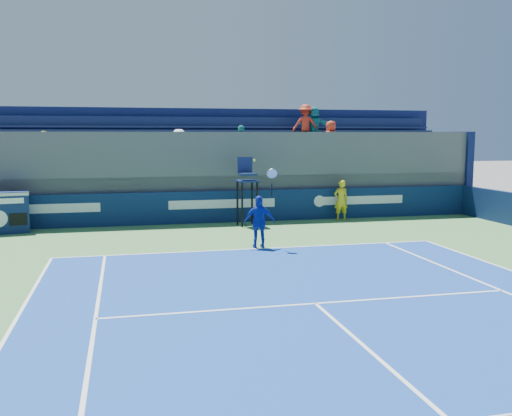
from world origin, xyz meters
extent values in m
imported|color=yellow|center=(4.53, 16.60, 0.78)|extent=(0.57, 0.38, 1.54)
cube|color=white|center=(0.00, 11.88, 0.02)|extent=(10.97, 0.07, 0.00)
cube|color=white|center=(0.00, 6.40, 0.02)|extent=(8.23, 0.07, 0.00)
cube|color=#0C1D46|center=(0.00, 17.10, 0.60)|extent=(20.40, 0.20, 1.20)
cube|color=white|center=(-6.00, 17.00, 0.72)|extent=(3.20, 0.01, 0.32)
cube|color=white|center=(0.00, 17.00, 0.72)|extent=(4.00, 0.01, 0.32)
cube|color=white|center=(5.50, 17.00, 0.72)|extent=(3.60, 0.01, 0.32)
cylinder|color=white|center=(3.80, 16.99, 0.72)|extent=(0.44, 0.01, 0.44)
cube|color=#0F1E4C|center=(-7.35, 16.43, 0.70)|extent=(1.40, 0.90, 1.40)
cube|color=silver|center=(-7.35, 16.43, 1.33)|extent=(1.42, 0.92, 0.10)
cube|color=black|center=(-6.99, 16.12, 0.50)|extent=(0.55, 0.11, 0.40)
cube|color=white|center=(-7.29, 16.07, 1.12)|extent=(0.99, 0.17, 0.18)
cylinder|color=black|center=(0.49, 15.79, 0.80)|extent=(0.08, 0.08, 1.60)
cylinder|color=black|center=(1.05, 15.84, 0.80)|extent=(0.08, 0.08, 1.60)
cylinder|color=black|center=(0.43, 16.34, 0.80)|extent=(0.08, 0.08, 1.60)
cylinder|color=black|center=(0.99, 16.40, 0.80)|extent=(0.08, 0.08, 1.60)
cube|color=#101D51|center=(0.74, 16.09, 1.63)|extent=(0.77, 0.77, 0.06)
cube|color=#14224B|center=(0.75, 15.99, 1.88)|extent=(0.59, 0.51, 0.08)
cube|color=#141B4D|center=(0.71, 16.35, 2.18)|extent=(0.55, 0.12, 0.60)
imported|color=#132A9E|center=(0.22, 12.02, 0.77)|extent=(0.93, 0.46, 1.52)
cylinder|color=black|center=(0.56, 11.91, 1.70)|extent=(0.06, 0.16, 0.39)
torus|color=#B8B8BD|center=(0.54, 11.84, 2.18)|extent=(0.31, 0.17, 0.29)
cylinder|color=silver|center=(0.54, 11.84, 2.18)|extent=(0.26, 0.13, 0.24)
sphere|color=#CEE332|center=(0.06, 11.95, 2.55)|extent=(0.07, 0.07, 0.07)
cube|color=#4D4D52|center=(0.00, 19.00, 1.69)|extent=(20.40, 3.60, 3.38)
cube|color=#4D4D52|center=(0.00, 17.65, 1.48)|extent=(20.40, 0.90, 0.55)
cube|color=#121E43|center=(0.00, 17.55, 1.95)|extent=(20.00, 0.45, 0.08)
cube|color=#121E43|center=(0.00, 17.80, 2.15)|extent=(20.00, 0.06, 0.45)
cube|color=#4D4D52|center=(0.00, 18.55, 2.02)|extent=(20.40, 0.90, 0.55)
cube|color=#121E43|center=(0.00, 18.45, 2.50)|extent=(20.00, 0.45, 0.08)
cube|color=#121E43|center=(0.00, 18.70, 2.70)|extent=(20.00, 0.06, 0.45)
cube|color=#4D4D52|center=(0.00, 19.45, 2.58)|extent=(20.40, 0.90, 0.55)
cube|color=#121E43|center=(0.00, 19.35, 3.05)|extent=(20.00, 0.45, 0.08)
cube|color=#121E43|center=(0.00, 19.60, 3.25)|extent=(20.00, 0.06, 0.45)
cube|color=#4D4D52|center=(0.00, 20.35, 3.13)|extent=(20.40, 0.90, 0.55)
cube|color=#121E43|center=(0.00, 20.25, 3.60)|extent=(20.00, 0.45, 0.08)
cube|color=#121E43|center=(0.00, 20.50, 3.80)|extent=(20.00, 0.06, 0.45)
cube|color=#0C1647|center=(0.00, 20.95, 2.20)|extent=(20.80, 0.30, 4.40)
cube|color=#0C1647|center=(10.35, 19.00, 1.70)|extent=(0.30, 3.90, 3.40)
imported|color=gold|center=(-6.28, 17.60, 2.59)|extent=(0.92, 0.79, 1.63)
imported|color=white|center=(-1.52, 17.60, 2.62)|extent=(1.10, 0.64, 1.70)
imported|color=#17837C|center=(0.86, 17.60, 2.70)|extent=(1.13, 0.55, 1.86)
imported|color=#AA2D18|center=(4.78, 18.50, 3.08)|extent=(0.85, 0.68, 1.53)
imported|color=black|center=(6.95, 17.60, 2.52)|extent=(0.59, 0.42, 1.51)
imported|color=teal|center=(4.35, 19.40, 3.66)|extent=(1.49, 0.53, 1.59)
imported|color=#AC2A18|center=(3.98, 19.40, 3.70)|extent=(1.20, 0.88, 1.67)
camera|label=1|loc=(-3.55, -3.78, 3.26)|focal=40.00mm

